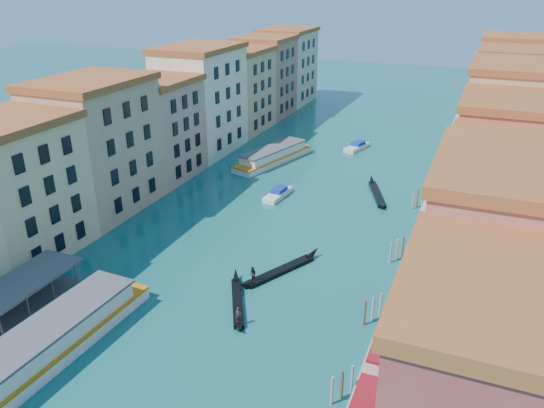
{
  "coord_description": "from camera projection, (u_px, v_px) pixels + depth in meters",
  "views": [
    {
      "loc": [
        26.92,
        -20.78,
        33.61
      ],
      "look_at": [
        2.14,
        39.62,
        5.11
      ],
      "focal_mm": 35.0,
      "sensor_mm": 36.0,
      "label": 1
    }
  ],
  "objects": [
    {
      "name": "vaporetto_near",
      "position": [
        53.0,
        339.0,
        50.65
      ],
      "size": [
        6.13,
        23.1,
        3.41
      ],
      "rotation": [
        0.0,
        0.0,
        -0.04
      ],
      "color": "white",
      "rests_on": "ground"
    },
    {
      "name": "mooring_poles_right",
      "position": [
        378.0,
        296.0,
        57.68
      ],
      "size": [
        1.44,
        54.24,
        3.2
      ],
      "color": "brown",
      "rests_on": "ground"
    },
    {
      "name": "left_bank_palazzos",
      "position": [
        185.0,
        111.0,
        100.43
      ],
      "size": [
        12.8,
        128.4,
        21.0
      ],
      "color": "beige",
      "rests_on": "ground"
    },
    {
      "name": "vaporetto_far",
      "position": [
        273.0,
        155.0,
        102.31
      ],
      "size": [
        9.62,
        20.06,
        2.91
      ],
      "rotation": [
        0.0,
        0.0,
        -0.28
      ],
      "color": "silver",
      "rests_on": "ground"
    },
    {
      "name": "right_bank_palazzos",
      "position": [
        503.0,
        143.0,
        81.2
      ],
      "size": [
        12.8,
        128.4,
        21.0
      ],
      "color": "#993933",
      "rests_on": "ground"
    },
    {
      "name": "motorboat_mid",
      "position": [
        278.0,
        193.0,
        86.56
      ],
      "size": [
        2.74,
        7.07,
        1.43
      ],
      "rotation": [
        0.0,
        0.0,
        -0.08
      ],
      "color": "white",
      "rests_on": "ground"
    },
    {
      "name": "gondola_far",
      "position": [
        377.0,
        193.0,
        87.25
      ],
      "size": [
        5.81,
        12.88,
        1.9
      ],
      "rotation": [
        0.0,
        0.0,
        0.37
      ],
      "color": "black",
      "rests_on": "ground"
    },
    {
      "name": "vaporetto_stop",
      "position": [
        13.0,
        307.0,
        55.59
      ],
      "size": [
        5.4,
        16.4,
        3.65
      ],
      "color": "#505052",
      "rests_on": "ground"
    },
    {
      "name": "motorboat_far",
      "position": [
        357.0,
        146.0,
        110.05
      ],
      "size": [
        4.08,
        7.54,
        1.49
      ],
      "rotation": [
        0.0,
        0.0,
        -0.27
      ],
      "color": "silver",
      "rests_on": "ground"
    },
    {
      "name": "quay",
      "position": [
        441.0,
        191.0,
        87.68
      ],
      "size": [
        4.0,
        140.0,
        1.0
      ],
      "primitive_type": "cube",
      "color": "#9D977F",
      "rests_on": "ground"
    },
    {
      "name": "gondola_fore",
      "position": [
        237.0,
        301.0,
        58.45
      ],
      "size": [
        6.4,
        11.06,
        2.4
      ],
      "rotation": [
        0.0,
        0.0,
        0.48
      ],
      "color": "black",
      "rests_on": "ground"
    },
    {
      "name": "gondola_right",
      "position": [
        278.0,
        270.0,
        64.38
      ],
      "size": [
        6.93,
        12.4,
        2.67
      ],
      "rotation": [
        0.0,
        0.0,
        -0.47
      ],
      "color": "black",
      "rests_on": "ground"
    },
    {
      "name": "restaurant_awnings",
      "position": [
        399.0,
        320.0,
        51.01
      ],
      "size": [
        3.2,
        44.55,
        3.12
      ],
      "color": "maroon",
      "rests_on": "ground"
    }
  ]
}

